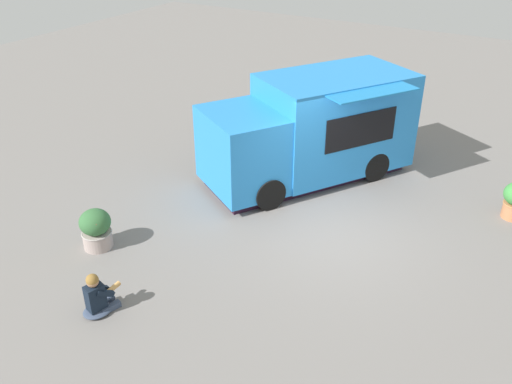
{
  "coord_description": "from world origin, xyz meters",
  "views": [
    {
      "loc": [
        9.52,
        3.68,
        6.46
      ],
      "look_at": [
        1.26,
        -1.18,
        1.12
      ],
      "focal_mm": 38.15,
      "sensor_mm": 36.0,
      "label": 1
    }
  ],
  "objects": [
    {
      "name": "ground_plane",
      "position": [
        0.0,
        0.0,
        0.0
      ],
      "size": [
        40.0,
        40.0,
        0.0
      ],
      "primitive_type": "plane",
      "color": "slate"
    },
    {
      "name": "person_customer",
      "position": [
        4.62,
        -2.37,
        0.33
      ],
      "size": [
        0.81,
        0.57,
        0.82
      ],
      "color": "#3A475F",
      "rests_on": "ground_plane"
    },
    {
      "name": "planter_flowering_far",
      "position": [
        3.18,
        -3.83,
        0.44
      ],
      "size": [
        0.64,
        0.64,
        0.86
      ],
      "color": "#A3918B",
      "rests_on": "ground_plane"
    },
    {
      "name": "food_truck",
      "position": [
        -1.95,
        -1.46,
        1.23
      ],
      "size": [
        5.52,
        4.64,
        2.57
      ],
      "color": "#2783D6",
      "rests_on": "ground_plane"
    }
  ]
}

